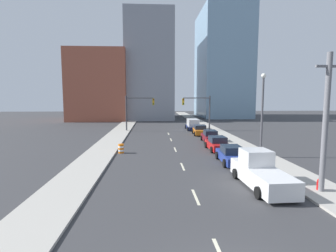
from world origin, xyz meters
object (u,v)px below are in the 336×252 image
(traffic_signal_right, at_px, (201,108))
(street_lamp, at_px, (262,109))
(sedan_blue, at_px, (231,155))
(fire_hydrant, at_px, (319,186))
(sedan_maroon, at_px, (210,137))
(sedan_red, at_px, (218,144))
(traffic_barrel, at_px, (121,149))
(traffic_signal_left, at_px, (135,108))
(utility_pole_right_near, at_px, (325,123))
(pickup_truck_white, at_px, (260,172))
(sedan_orange, at_px, (200,130))
(box_truck_navy, at_px, (193,125))

(traffic_signal_right, relative_size, street_lamp, 0.75)
(traffic_signal_right, xyz_separation_m, sedan_blue, (-1.45, -22.19, -3.24))
(fire_hydrant, xyz_separation_m, sedan_maroon, (-2.72, 17.95, 0.28))
(sedan_red, bearing_deg, traffic_barrel, -176.09)
(traffic_signal_left, height_order, sedan_maroon, traffic_signal_left)
(utility_pole_right_near, relative_size, sedan_red, 1.87)
(traffic_signal_left, bearing_deg, pickup_truck_white, -70.60)
(sedan_maroon, bearing_deg, sedan_orange, 92.83)
(fire_hydrant, xyz_separation_m, pickup_truck_white, (-3.14, 1.26, 0.50))
(sedan_maroon, bearing_deg, box_truck_navy, 93.07)
(utility_pole_right_near, xyz_separation_m, traffic_barrel, (-13.39, 12.14, -3.80))
(traffic_signal_left, xyz_separation_m, utility_pole_right_near, (13.11, -29.66, 0.34))
(traffic_signal_right, height_order, fire_hydrant, traffic_signal_right)
(traffic_signal_left, xyz_separation_m, street_lamp, (13.35, -20.17, 0.71))
(sedan_red, relative_size, box_truck_navy, 0.81)
(traffic_signal_left, bearing_deg, sedan_blue, -66.00)
(traffic_signal_right, xyz_separation_m, sedan_orange, (-1.09, -4.94, -3.25))
(sedan_blue, xyz_separation_m, sedan_orange, (0.36, 17.25, -0.01))
(pickup_truck_white, bearing_deg, street_lamp, 65.05)
(traffic_signal_right, bearing_deg, traffic_signal_left, 180.00)
(traffic_barrel, height_order, box_truck_navy, box_truck_navy)
(traffic_signal_right, distance_m, traffic_barrel, 21.30)
(traffic_signal_right, relative_size, box_truck_navy, 1.10)
(traffic_signal_left, bearing_deg, fire_hydrant, -66.08)
(street_lamp, relative_size, sedan_orange, 1.82)
(utility_pole_right_near, height_order, fire_hydrant, utility_pole_right_near)
(sedan_orange, height_order, box_truck_navy, box_truck_navy)
(traffic_signal_left, height_order, street_lamp, street_lamp)
(street_lamp, bearing_deg, sedan_blue, -149.88)
(pickup_truck_white, height_order, box_truck_navy, pickup_truck_white)
(sedan_maroon, relative_size, box_truck_navy, 0.84)
(sedan_red, bearing_deg, street_lamp, -47.71)
(utility_pole_right_near, xyz_separation_m, sedan_red, (-3.08, 13.02, -3.59))
(traffic_signal_left, relative_size, box_truck_navy, 1.10)
(sedan_maroon, bearing_deg, fire_hydrant, -79.58)
(traffic_barrel, distance_m, street_lamp, 14.50)
(utility_pole_right_near, distance_m, traffic_barrel, 18.47)
(sedan_blue, relative_size, sedan_orange, 1.10)
(sedan_maroon, bearing_deg, traffic_signal_left, 133.71)
(sedan_red, bearing_deg, box_truck_navy, 88.87)
(sedan_red, bearing_deg, utility_pole_right_near, -77.67)
(pickup_truck_white, distance_m, sedan_red, 11.58)
(pickup_truck_white, distance_m, sedan_blue, 6.04)
(traffic_signal_left, bearing_deg, street_lamp, -56.50)
(traffic_signal_right, height_order, utility_pole_right_near, utility_pole_right_near)
(traffic_barrel, relative_size, box_truck_navy, 0.17)
(traffic_signal_left, xyz_separation_m, sedan_maroon, (10.36, -11.54, -3.24))
(traffic_signal_right, bearing_deg, sedan_red, -94.45)
(traffic_signal_right, height_order, street_lamp, street_lamp)
(traffic_signal_left, distance_m, sedan_red, 19.70)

